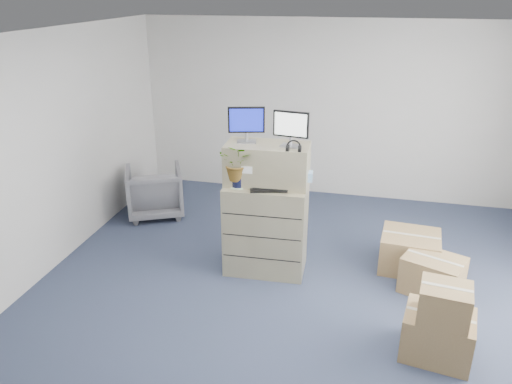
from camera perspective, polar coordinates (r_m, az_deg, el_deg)
ground at (r=5.45m, az=3.74°, el=-13.99°), size 7.00×7.00×0.00m
wall_back at (r=8.07m, az=8.27°, el=9.20°), size 6.00×0.02×2.80m
filing_cabinet_lower at (r=5.98m, az=1.14°, el=-4.12°), size 0.97×0.61×1.11m
filing_cabinet_upper at (r=5.72m, az=1.29°, el=3.21°), size 0.97×0.51×0.47m
monitor_left at (r=5.65m, az=-1.11°, el=7.93°), size 0.41×0.21×0.41m
monitor_right at (r=5.51m, az=4.01°, el=7.42°), size 0.40×0.18×0.40m
headphones at (r=5.41m, az=4.34°, el=5.16°), size 0.16×0.02×0.16m
keyboard at (r=5.61m, az=1.59°, el=0.36°), size 0.48×0.30×0.02m
mouse at (r=5.62m, az=4.05°, el=0.42°), size 0.12×0.08×0.04m
water_bottle at (r=5.71m, az=2.43°, el=2.24°), size 0.08×0.08×0.30m
phone_dock at (r=5.74m, az=0.80°, el=1.29°), size 0.06×0.05×0.14m
external_drive at (r=5.82m, az=4.23°, el=1.34°), size 0.24×0.21×0.06m
tissue_box at (r=5.72m, az=5.14°, el=1.84°), size 0.28×0.16×0.10m
potted_plant at (r=5.62m, az=-2.09°, el=2.84°), size 0.48×0.51×0.42m
office_chair at (r=7.63m, az=-11.51°, el=0.32°), size 1.03×1.01×0.82m
cardboard_boxes at (r=5.79m, az=18.76°, el=-9.67°), size 0.98×2.22×0.79m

